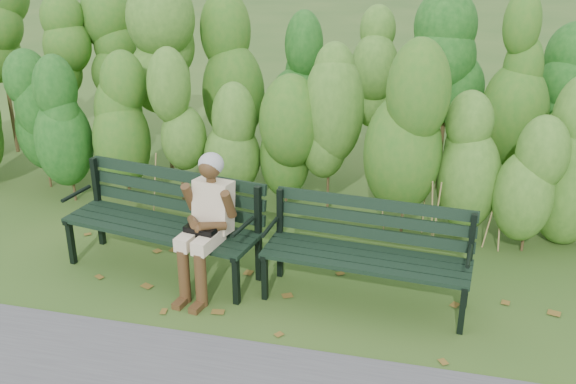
# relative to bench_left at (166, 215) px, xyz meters

# --- Properties ---
(ground) EXTENTS (80.00, 80.00, 0.00)m
(ground) POSITION_rel_bench_left_xyz_m (1.08, -0.04, -0.54)
(ground) COLOR #2D501B
(hedge_band) EXTENTS (11.04, 1.67, 2.42)m
(hedge_band) POSITION_rel_bench_left_xyz_m (1.08, 1.83, 0.71)
(hedge_band) COLOR #47381E
(hedge_band) RESTS_ON ground
(leaf_litter) EXTENTS (5.58, 2.09, 0.01)m
(leaf_litter) POSITION_rel_bench_left_xyz_m (1.06, 0.11, -0.54)
(leaf_litter) COLOR brown
(leaf_litter) RESTS_ON ground
(bench_left) EXTENTS (1.92, 0.91, 0.92)m
(bench_left) POSITION_rel_bench_left_xyz_m (0.00, 0.00, 0.00)
(bench_left) COLOR black
(bench_left) RESTS_ON ground
(bench_right) EXTENTS (1.78, 0.70, 0.87)m
(bench_right) POSITION_rel_bench_left_xyz_m (1.88, -0.10, -0.03)
(bench_right) COLOR black
(bench_right) RESTS_ON ground
(seated_woman) EXTENTS (0.49, 0.72, 1.25)m
(seated_woman) POSITION_rel_bench_left_xyz_m (0.50, -0.27, 0.17)
(seated_woman) COLOR beige
(seated_woman) RESTS_ON ground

